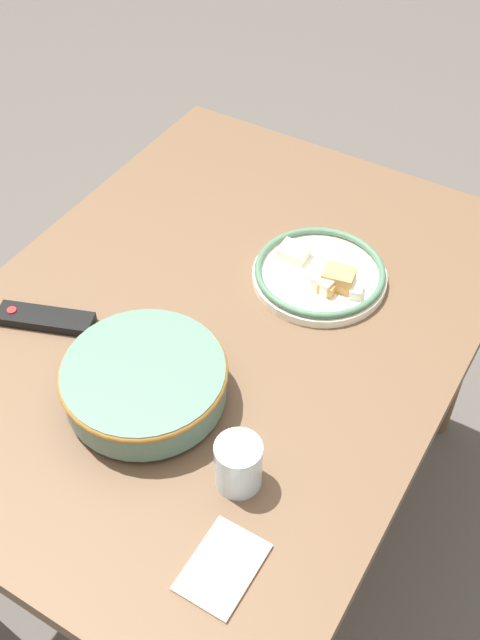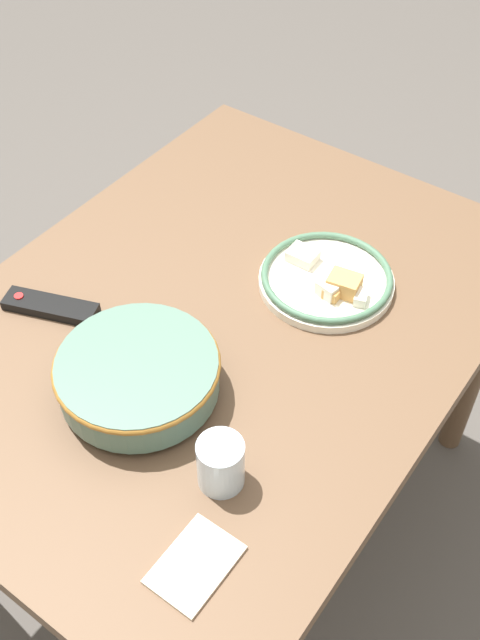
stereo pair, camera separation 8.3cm
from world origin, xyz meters
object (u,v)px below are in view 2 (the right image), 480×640
(food_plate, at_px, (327,279))
(tv_remote, at_px, (50,307))
(drinking_glass, at_px, (221,463))
(noodle_bowl, at_px, (139,375))

(food_plate, distance_m, tv_remote, 0.55)
(tv_remote, height_order, drinking_glass, drinking_glass)
(food_plate, height_order, drinking_glass, drinking_glass)
(tv_remote, bearing_deg, food_plate, -67.09)
(food_plate, xyz_separation_m, tv_remote, (-0.37, 0.40, -0.01))
(tv_remote, distance_m, drinking_glass, 0.51)
(noodle_bowl, xyz_separation_m, tv_remote, (0.05, 0.28, -0.04))
(drinking_glass, bearing_deg, food_plate, 11.34)
(food_plate, bearing_deg, tv_remote, 133.16)
(noodle_bowl, height_order, drinking_glass, drinking_glass)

